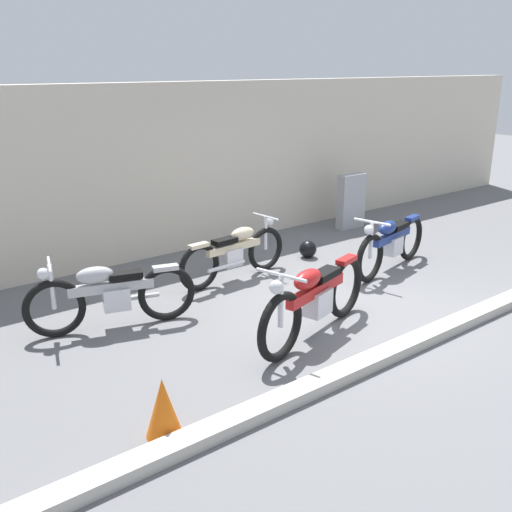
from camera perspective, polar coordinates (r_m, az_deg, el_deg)
The scene contains 10 objects.
ground_plane at distance 7.78m, azimuth 9.36°, elevation -5.04°, with size 40.00×40.00×0.00m, color slate.
building_wall at distance 10.12m, azimuth -5.58°, elevation 8.81°, with size 18.00×0.30×2.79m, color beige.
curb_strip at distance 7.08m, azimuth 16.56°, elevation -7.53°, with size 18.00×0.24×0.12m, color #B7B2A8.
stone_marker at distance 11.44m, azimuth 9.32°, elevation 5.33°, with size 0.59×0.20×1.06m, color #9E9EA3.
helmet at distance 9.64m, azimuth 5.12°, elevation 0.67°, with size 0.29×0.29×0.29m, color black.
traffic_cone at distance 5.17m, azimuth -9.10°, elevation -14.48°, with size 0.32×0.32×0.55m, color orange.
motorcycle_silver at distance 7.16m, azimuth -14.11°, elevation -3.68°, with size 1.98×0.80×0.91m.
motorcycle_cream at distance 8.54m, azimuth -2.09°, elevation 0.35°, with size 1.96×0.55×0.88m.
motorcycle_blue at distance 9.16m, azimuth 13.13°, elevation 1.29°, with size 2.04×0.71×0.93m.
motorcycle_red at distance 6.75m, azimuth 5.78°, elevation -4.19°, with size 2.17×0.84×1.00m.
Camera 1 is at (-5.31, -4.80, 3.06)m, focal length 40.72 mm.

